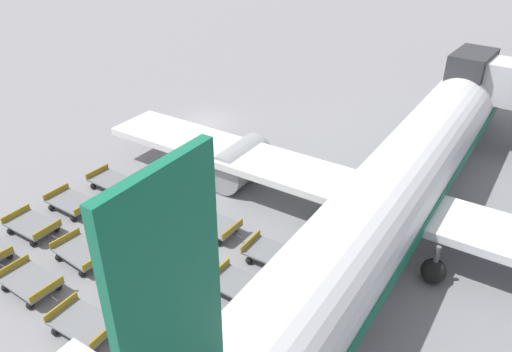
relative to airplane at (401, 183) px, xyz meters
name	(u,v)px	position (x,y,z in m)	size (l,w,h in m)	color
ground_plane	(207,123)	(-16.95, 6.34, -2.86)	(500.00, 500.00, 0.00)	gray
airplane	(401,183)	(0.00, 0.00, 0.00)	(37.44, 41.71, 11.95)	white
baggage_dolly_row_near_col_b	(30,282)	(-13.00, -13.28, -2.38)	(3.53, 1.98, 0.92)	slate
baggage_dolly_row_near_col_c	(84,324)	(-8.93, -13.82, -2.38)	(3.48, 1.86, 0.92)	slate
baggage_dolly_row_mid_a_col_a	(32,225)	(-16.63, -10.30, -2.38)	(3.50, 1.90, 0.92)	slate
baggage_dolly_row_mid_a_col_b	(82,253)	(-12.58, -10.57, -2.38)	(3.55, 2.06, 0.92)	slate
baggage_dolly_row_mid_a_col_c	(137,285)	(-8.63, -10.92, -2.38)	(3.54, 2.02, 0.92)	slate
baggage_dolly_row_mid_a_col_d	(201,321)	(-4.82, -11.23, -2.38)	(3.50, 1.89, 0.92)	slate
baggage_dolly_row_mid_b_col_a	(72,203)	(-16.55, -7.65, -2.38)	(3.51, 1.93, 0.92)	slate
baggage_dolly_row_mid_b_col_b	(123,226)	(-12.44, -7.84, -2.38)	(3.50, 1.90, 0.92)	slate
baggage_dolly_row_mid_b_col_c	(176,255)	(-8.46, -8.32, -2.38)	(3.54, 2.02, 0.92)	slate
baggage_dolly_row_mid_b_col_d	(241,287)	(-4.48, -8.63, -2.38)	(3.53, 1.97, 0.92)	slate
baggage_dolly_row_far_col_a	(112,181)	(-16.25, -4.74, -2.38)	(3.52, 1.97, 0.92)	slate
baggage_dolly_row_far_col_b	(160,203)	(-12.16, -5.08, -2.38)	(3.55, 2.05, 0.92)	slate
baggage_dolly_row_far_col_c	(213,225)	(-8.33, -5.33, -2.38)	(3.52, 1.96, 0.92)	slate
baggage_dolly_row_far_col_d	(274,254)	(-4.31, -5.86, -2.38)	(3.49, 1.88, 0.92)	slate
stand_guidance_stripe	(282,313)	(-2.32, -8.71, -2.86)	(1.30, 23.67, 0.01)	yellow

